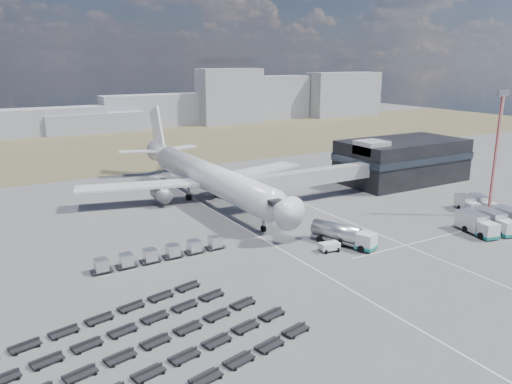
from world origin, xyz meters
TOP-DOWN VIEW (x-y plane):
  - ground at (0.00, 0.00)m, footprint 420.00×420.00m
  - grass_strip at (0.00, 110.00)m, footprint 420.00×90.00m
  - lane_markings at (9.77, 3.00)m, footprint 47.12×110.00m
  - terminal at (47.77, 23.96)m, footprint 30.40×16.40m
  - jet_bridge at (15.90, 20.42)m, footprint 30.30×3.80m
  - airliner at (0.00, 32.38)m, footprint 51.59×64.53m
  - skyline at (8.04, 150.83)m, footprint 312.90×20.27m
  - fuel_tanker at (7.57, -2.80)m, footprint 6.39×10.78m
  - pushback_tug at (4.00, -3.91)m, footprint 3.21×2.13m
  - catering_truck at (5.92, 32.93)m, footprint 3.61×7.08m
  - service_trucks_near at (34.06, -10.82)m, footprint 11.66×9.69m
  - service_trucks_far at (41.71, -1.22)m, footprint 7.45×8.01m
  - uld_row at (-19.39, 5.60)m, footprint 20.28×2.15m
  - baggage_dollies at (-29.53, -16.09)m, footprint 33.65×24.81m
  - floodlight_mast at (40.93, -4.85)m, footprint 2.22×1.80m

SIDE VIEW (x-z plane):
  - ground at x=0.00m, z-range 0.00..0.00m
  - grass_strip at x=0.00m, z-range 0.00..0.01m
  - lane_markings at x=9.77m, z-range 0.00..0.01m
  - baggage_dollies at x=-29.53m, z-range 0.00..0.73m
  - pushback_tug at x=4.00m, z-range 0.00..1.38m
  - uld_row at x=-19.39m, z-range 0.18..2.02m
  - service_trucks_far at x=41.71m, z-range 0.11..2.70m
  - catering_truck at x=5.92m, z-range 0.04..3.15m
  - fuel_tanker at x=7.57m, z-range 0.00..3.41m
  - service_trucks_near at x=34.06m, z-range 0.14..3.27m
  - jet_bridge at x=15.90m, z-range 1.53..8.58m
  - terminal at x=47.77m, z-range -0.25..10.75m
  - airliner at x=0.00m, z-range -3.52..14.10m
  - skyline at x=8.04m, z-range -3.94..21.01m
  - floodlight_mast at x=40.93m, z-range 0.03..23.32m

